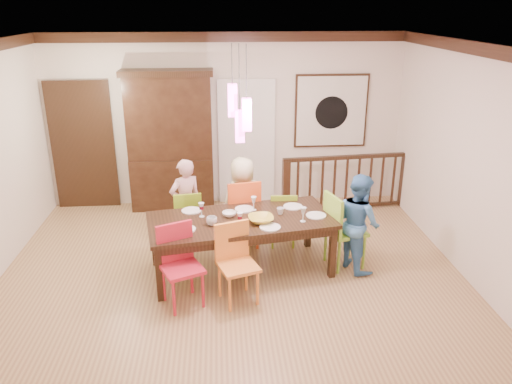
{
  "coord_description": "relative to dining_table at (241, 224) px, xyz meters",
  "views": [
    {
      "loc": [
        -0.13,
        -5.85,
        3.32
      ],
      "look_at": [
        0.34,
        0.24,
        1.01
      ],
      "focal_mm": 35.0,
      "sensor_mm": 36.0,
      "label": 1
    }
  ],
  "objects": [
    {
      "name": "floor",
      "position": [
        -0.13,
        0.02,
        -0.67
      ],
      "size": [
        6.0,
        6.0,
        0.0
      ],
      "primitive_type": "plane",
      "color": "#966D48",
      "rests_on": "ground"
    },
    {
      "name": "ceiling",
      "position": [
        -0.13,
        0.02,
        2.23
      ],
      "size": [
        6.0,
        6.0,
        0.0
      ],
      "primitive_type": "plane",
      "rotation": [
        3.14,
        0.0,
        0.0
      ],
      "color": "white",
      "rests_on": "wall_back"
    },
    {
      "name": "wall_back",
      "position": [
        -0.13,
        2.52,
        0.78
      ],
      "size": [
        6.0,
        0.0,
        6.0
      ],
      "primitive_type": "plane",
      "rotation": [
        1.57,
        0.0,
        0.0
      ],
      "color": "beige",
      "rests_on": "floor"
    },
    {
      "name": "wall_right",
      "position": [
        2.87,
        0.02,
        0.78
      ],
      "size": [
        0.0,
        5.0,
        5.0
      ],
      "primitive_type": "plane",
      "rotation": [
        1.57,
        0.0,
        -1.57
      ],
      "color": "beige",
      "rests_on": "floor"
    },
    {
      "name": "crown_molding",
      "position": [
        -0.13,
        0.02,
        2.15
      ],
      "size": [
        6.0,
        5.0,
        0.16
      ],
      "primitive_type": null,
      "color": "black",
      "rests_on": "wall_back"
    },
    {
      "name": "panel_door",
      "position": [
        -2.53,
        2.47,
        0.38
      ],
      "size": [
        1.04,
        0.07,
        2.24
      ],
      "primitive_type": "cube",
      "color": "black",
      "rests_on": "wall_back"
    },
    {
      "name": "white_doorway",
      "position": [
        0.22,
        2.49,
        0.38
      ],
      "size": [
        0.97,
        0.05,
        2.22
      ],
      "primitive_type": "cube",
      "color": "silver",
      "rests_on": "wall_back"
    },
    {
      "name": "painting",
      "position": [
        1.67,
        2.48,
        0.92
      ],
      "size": [
        1.25,
        0.06,
        1.25
      ],
      "color": "black",
      "rests_on": "wall_back"
    },
    {
      "name": "pendant_cluster",
      "position": [
        0.0,
        -0.0,
        1.43
      ],
      "size": [
        0.27,
        0.21,
        1.14
      ],
      "color": "#EC46BA",
      "rests_on": "ceiling"
    },
    {
      "name": "dining_table",
      "position": [
        0.0,
        0.0,
        0.0
      ],
      "size": [
        2.49,
        1.46,
        0.75
      ],
      "rotation": [
        0.0,
        0.0,
        0.17
      ],
      "color": "black",
      "rests_on": "floor"
    },
    {
      "name": "chair_far_left",
      "position": [
        -0.74,
        0.82,
        -0.19
      ],
      "size": [
        0.44,
        0.44,
        0.85
      ],
      "rotation": [
        0.0,
        0.0,
        3.29
      ],
      "color": "#91C423",
      "rests_on": "floor"
    },
    {
      "name": "chair_far_mid",
      "position": [
        0.04,
        0.76,
        -0.08
      ],
      "size": [
        0.55,
        0.55,
        1.03
      ],
      "rotation": [
        0.0,
        0.0,
        3.33
      ],
      "color": "#E7531D",
      "rests_on": "floor"
    },
    {
      "name": "chair_far_right",
      "position": [
        0.64,
        0.73,
        -0.2
      ],
      "size": [
        0.39,
        0.39,
        0.82
      ],
      "rotation": [
        0.0,
        0.0,
        3.1
      ],
      "color": "#80A41D",
      "rests_on": "floor"
    },
    {
      "name": "chair_near_left",
      "position": [
        -0.72,
        -0.74,
        -0.12
      ],
      "size": [
        0.58,
        0.58,
        0.96
      ],
      "rotation": [
        0.0,
        0.0,
        0.42
      ],
      "color": "red",
      "rests_on": "floor"
    },
    {
      "name": "chair_near_mid",
      "position": [
        -0.07,
        -0.72,
        -0.13
      ],
      "size": [
        0.54,
        0.54,
        0.94
      ],
      "rotation": [
        0.0,
        0.0,
        0.33
      ],
      "color": "orange",
      "rests_on": "floor"
    },
    {
      "name": "chair_end_right",
      "position": [
        1.39,
        0.05,
        -0.09
      ],
      "size": [
        0.57,
        0.57,
        1.02
      ],
      "rotation": [
        0.0,
        0.0,
        1.85
      ],
      "color": "#89C135",
      "rests_on": "floor"
    },
    {
      "name": "china_hutch",
      "position": [
        -1.06,
        2.32,
        0.5
      ],
      "size": [
        1.48,
        0.46,
        2.34
      ],
      "color": "black",
      "rests_on": "floor"
    },
    {
      "name": "balustrade",
      "position": [
        1.88,
        1.97,
        -0.17
      ],
      "size": [
        2.23,
        0.28,
        0.96
      ],
      "rotation": [
        0.0,
        0.0,
        0.09
      ],
      "color": "black",
      "rests_on": "floor"
    },
    {
      "name": "person_far_left",
      "position": [
        -0.75,
        0.82,
        -0.02
      ],
      "size": [
        0.57,
        0.5,
        1.31
      ],
      "primitive_type": "imported",
      "rotation": [
        0.0,
        0.0,
        3.63
      ],
      "color": "beige",
      "rests_on": "floor"
    },
    {
      "name": "person_far_mid",
      "position": [
        0.07,
        0.86,
        -0.03
      ],
      "size": [
        0.74,
        0.62,
        1.3
      ],
      "primitive_type": "imported",
      "rotation": [
        0.0,
        0.0,
        3.52
      ],
      "color": "beige",
      "rests_on": "floor"
    },
    {
      "name": "person_end_right",
      "position": [
        1.53,
        -0.03,
        -0.02
      ],
      "size": [
        0.67,
        0.76,
        1.31
      ],
      "primitive_type": "imported",
      "rotation": [
        0.0,
        0.0,
        1.89
      ],
      "color": "#4480C0",
      "rests_on": "floor"
    },
    {
      "name": "serving_bowl",
      "position": [
        0.24,
        -0.13,
        0.11
      ],
      "size": [
        0.34,
        0.34,
        0.08
      ],
      "primitive_type": "imported",
      "rotation": [
        0.0,
        0.0,
        0.08
      ],
      "color": "gold",
      "rests_on": "dining_table"
    },
    {
      "name": "small_bowl",
      "position": [
        -0.15,
        0.09,
        0.1
      ],
      "size": [
        0.2,
        0.2,
        0.06
      ],
      "primitive_type": "imported",
      "rotation": [
        0.0,
        0.0,
        0.12
      ],
      "color": "white",
      "rests_on": "dining_table"
    },
    {
      "name": "cup_left",
      "position": [
        -0.37,
        -0.17,
        0.13
      ],
      "size": [
        0.16,
        0.16,
        0.11
      ],
      "primitive_type": "imported",
      "rotation": [
        0.0,
        0.0,
        -0.23
      ],
      "color": "silver",
      "rests_on": "dining_table"
    },
    {
      "name": "cup_right",
      "position": [
        0.52,
        0.1,
        0.12
      ],
      "size": [
        0.12,
        0.12,
        0.09
      ],
      "primitive_type": "imported",
      "rotation": [
        0.0,
        0.0,
        -0.32
      ],
      "color": "silver",
      "rests_on": "dining_table"
    },
    {
      "name": "plate_far_left",
      "position": [
        -0.64,
        0.29,
        0.08
      ],
      "size": [
        0.26,
        0.26,
        0.01
      ],
      "primitive_type": "cylinder",
      "color": "white",
      "rests_on": "dining_table"
    },
    {
      "name": "plate_far_mid",
      "position": [
        0.06,
        0.29,
        0.08
      ],
      "size": [
        0.26,
        0.26,
        0.01
      ],
      "primitive_type": "cylinder",
      "color": "white",
      "rests_on": "dining_table"
    },
    {
      "name": "plate_far_right",
      "position": [
        0.72,
        0.33,
        0.08
      ],
      "size": [
        0.26,
        0.26,
        0.01
      ],
      "primitive_type": "cylinder",
      "color": "white",
      "rests_on": "dining_table"
    },
    {
      "name": "plate_near_left",
      "position": [
        -0.69,
        -0.29,
        0.08
      ],
      "size": [
        0.26,
        0.26,
        0.01
      ],
      "primitive_type": "cylinder",
      "color": "white",
      "rests_on": "dining_table"
    },
    {
      "name": "plate_near_mid",
      "position": [
        0.34,
        -0.31,
        0.08
      ],
      "size": [
        0.26,
        0.26,
        0.01
      ],
      "primitive_type": "cylinder",
      "color": "white",
      "rests_on": "dining_table"
    },
    {
      "name": "plate_end_right",
      "position": [
        0.97,
        0.0,
        0.08
      ],
      "size": [
        0.26,
        0.26,
        0.01
      ],
      "primitive_type": "cylinder",
      "color": "white",
      "rests_on": "dining_table"
    },
    {
      "name": "wine_glass_a",
      "position": [
        -0.5,
        0.1,
        0.17
      ],
      "size": [
        0.08,
        0.08,
        0.19
      ],
      "primitive_type": null,
      "color": "#590C19",
      "rests_on": "dining_table"
    },
    {
      "name": "wine_glass_b",
      "position": [
        0.18,
        0.26,
        0.17
      ],
      "size": [
        0.08,
        0.08,
        0.19
      ],
      "primitive_type": null,
      "color": "silver",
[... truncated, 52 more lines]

